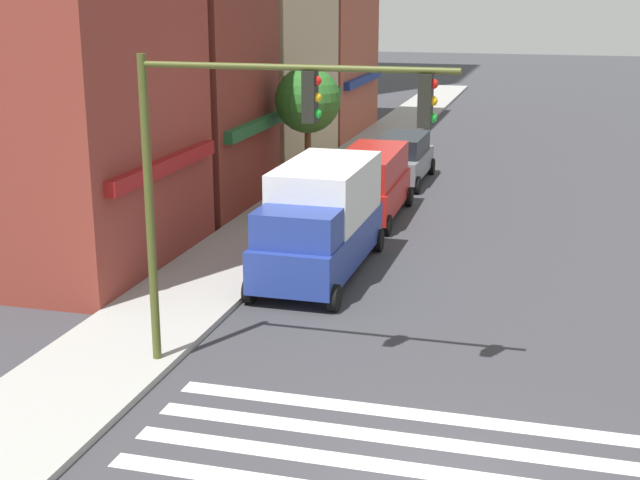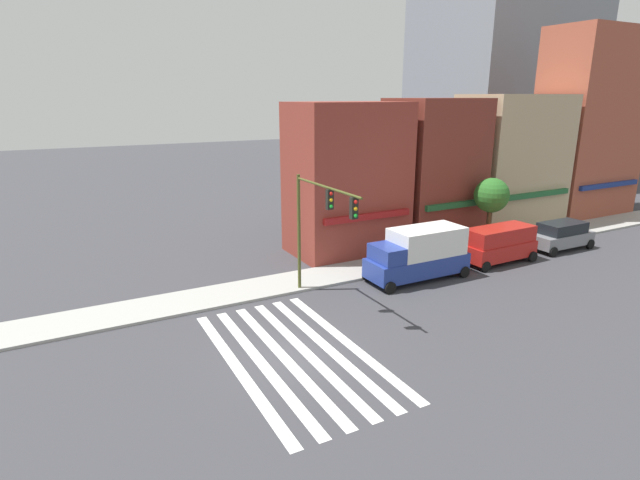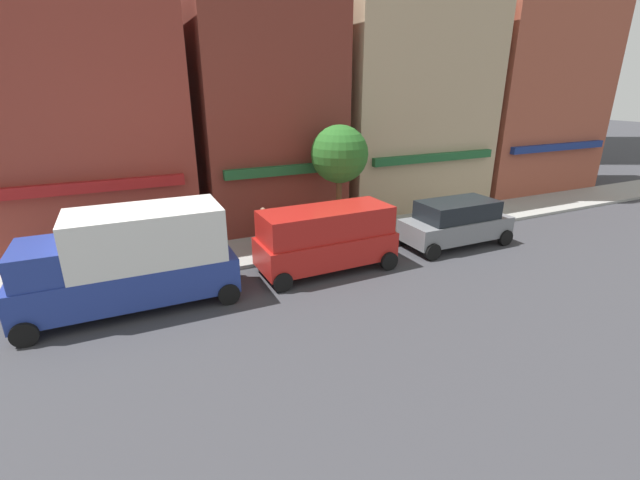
{
  "view_description": "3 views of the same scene",
  "coord_description": "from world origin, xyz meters",
  "px_view_note": "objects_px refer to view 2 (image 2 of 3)",
  "views": [
    {
      "loc": [
        -12.52,
        -1.47,
        7.64
      ],
      "look_at": [
        10.14,
        4.7,
        1.0
      ],
      "focal_mm": 50.0,
      "sensor_mm": 36.0,
      "label": 1
    },
    {
      "loc": [
        -7.85,
        -16.93,
        10.36
      ],
      "look_at": [
        3.33,
        4.0,
        3.5
      ],
      "focal_mm": 28.0,
      "sensor_mm": 36.0,
      "label": 2
    },
    {
      "loc": [
        10.31,
        -8.39,
        6.45
      ],
      "look_at": [
        16.49,
        4.7,
        1.2
      ],
      "focal_mm": 24.0,
      "sensor_mm": 36.0,
      "label": 3
    }
  ],
  "objects_px": {
    "box_truck_blue": "(419,253)",
    "street_tree": "(492,196)",
    "van_red": "(499,243)",
    "pedestrian_grey_coat": "(452,240)",
    "suv_grey": "(561,235)",
    "traffic_signal": "(319,215)"
  },
  "relations": [
    {
      "from": "van_red",
      "to": "street_tree",
      "type": "xyz_separation_m",
      "value": [
        1.97,
        2.8,
        2.44
      ]
    },
    {
      "from": "van_red",
      "to": "street_tree",
      "type": "height_order",
      "value": "street_tree"
    },
    {
      "from": "suv_grey",
      "to": "pedestrian_grey_coat",
      "type": "distance_m",
      "value": 8.06
    },
    {
      "from": "van_red",
      "to": "pedestrian_grey_coat",
      "type": "xyz_separation_m",
      "value": [
        -1.54,
        2.59,
        -0.21
      ]
    },
    {
      "from": "pedestrian_grey_coat",
      "to": "street_tree",
      "type": "distance_m",
      "value": 4.4
    },
    {
      "from": "pedestrian_grey_coat",
      "to": "street_tree",
      "type": "bearing_deg",
      "value": 87.46
    },
    {
      "from": "suv_grey",
      "to": "traffic_signal",
      "type": "bearing_deg",
      "value": -178.04
    },
    {
      "from": "box_truck_blue",
      "to": "street_tree",
      "type": "xyz_separation_m",
      "value": [
        8.49,
        2.8,
        2.14
      ]
    },
    {
      "from": "van_red",
      "to": "pedestrian_grey_coat",
      "type": "distance_m",
      "value": 3.02
    },
    {
      "from": "van_red",
      "to": "pedestrian_grey_coat",
      "type": "bearing_deg",
      "value": 119.66
    },
    {
      "from": "box_truck_blue",
      "to": "street_tree",
      "type": "distance_m",
      "value": 9.19
    },
    {
      "from": "van_red",
      "to": "traffic_signal",
      "type": "bearing_deg",
      "value": -178.71
    },
    {
      "from": "street_tree",
      "to": "box_truck_blue",
      "type": "bearing_deg",
      "value": -161.74
    },
    {
      "from": "traffic_signal",
      "to": "van_red",
      "type": "xyz_separation_m",
      "value": [
        13.41,
        0.55,
        -3.44
      ]
    },
    {
      "from": "box_truck_blue",
      "to": "pedestrian_grey_coat",
      "type": "height_order",
      "value": "box_truck_blue"
    },
    {
      "from": "suv_grey",
      "to": "street_tree",
      "type": "relative_size",
      "value": 0.98
    },
    {
      "from": "suv_grey",
      "to": "van_red",
      "type": "bearing_deg",
      "value": -179.66
    },
    {
      "from": "pedestrian_grey_coat",
      "to": "suv_grey",
      "type": "bearing_deg",
      "value": 65.27
    },
    {
      "from": "traffic_signal",
      "to": "pedestrian_grey_coat",
      "type": "height_order",
      "value": "traffic_signal"
    },
    {
      "from": "suv_grey",
      "to": "street_tree",
      "type": "xyz_separation_m",
      "value": [
        -4.13,
        2.8,
        2.69
      ]
    },
    {
      "from": "van_red",
      "to": "suv_grey",
      "type": "height_order",
      "value": "van_red"
    },
    {
      "from": "street_tree",
      "to": "van_red",
      "type": "bearing_deg",
      "value": -125.12
    }
  ]
}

